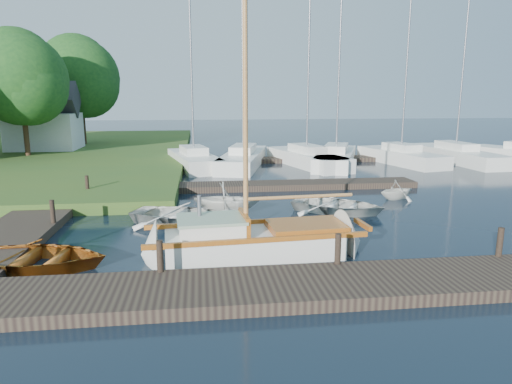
{
  "coord_description": "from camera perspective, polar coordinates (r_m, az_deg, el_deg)",
  "views": [
    {
      "loc": [
        -1.98,
        -15.83,
        4.51
      ],
      "look_at": [
        0.0,
        0.0,
        1.2
      ],
      "focal_mm": 32.0,
      "sensor_mm": 36.0,
      "label": 1
    }
  ],
  "objects": [
    {
      "name": "marina_boat_3",
      "position": [
        31.59,
        9.96,
        4.4
      ],
      "size": [
        5.36,
        9.08,
        12.13
      ],
      "rotation": [
        0.0,
        0.0,
        1.19
      ],
      "color": "white",
      "rests_on": "ground"
    },
    {
      "name": "house_c",
      "position": [
        39.74,
        -24.98,
        7.87
      ],
      "size": [
        5.25,
        4.0,
        5.28
      ],
      "color": "silver",
      "rests_on": "shore"
    },
    {
      "name": "near_dock",
      "position": [
        10.93,
        3.99,
        -11.82
      ],
      "size": [
        18.0,
        2.2,
        0.3
      ],
      "primitive_type": "cube",
      "color": "black",
      "rests_on": "ground"
    },
    {
      "name": "tree_7",
      "position": [
        43.09,
        -21.15,
        13.22
      ],
      "size": [
        6.83,
        6.83,
        9.38
      ],
      "color": "#332114",
      "rests_on": "shore"
    },
    {
      "name": "ground",
      "position": [
        16.58,
        0.0,
        -4.06
      ],
      "size": [
        160.0,
        160.0,
        0.0
      ],
      "primitive_type": "plane",
      "color": "black",
      "rests_on": "ground"
    },
    {
      "name": "left_dock",
      "position": [
        19.32,
        -25.1,
        -2.45
      ],
      "size": [
        2.2,
        18.0,
        0.3
      ],
      "primitive_type": "cube",
      "color": "black",
      "rests_on": "ground"
    },
    {
      "name": "marina_boat_1",
      "position": [
        30.61,
        -1.61,
        4.31
      ],
      "size": [
        4.39,
        9.56,
        10.48
      ],
      "rotation": [
        0.0,
        0.0,
        1.33
      ],
      "color": "white",
      "rests_on": "ground"
    },
    {
      "name": "mooring_post_2",
      "position": [
        12.0,
        10.2,
        -7.0
      ],
      "size": [
        0.16,
        0.16,
        0.8
      ],
      "primitive_type": "cylinder",
      "color": "black",
      "rests_on": "near_dock"
    },
    {
      "name": "dinghy",
      "position": [
        13.67,
        -26.17,
        -6.98
      ],
      "size": [
        4.36,
        3.42,
        0.82
      ],
      "primitive_type": "imported",
      "rotation": [
        0.0,
        0.0,
        1.41
      ],
      "color": "brown",
      "rests_on": "ground"
    },
    {
      "name": "mooring_post_3",
      "position": [
        13.98,
        28.19,
        -5.53
      ],
      "size": [
        0.16,
        0.16,
        0.8
      ],
      "primitive_type": "cylinder",
      "color": "black",
      "rests_on": "near_dock"
    },
    {
      "name": "mooring_post_1",
      "position": [
        11.52,
        -11.91,
        -7.85
      ],
      "size": [
        0.16,
        0.16,
        0.8
      ],
      "primitive_type": "cylinder",
      "color": "black",
      "rests_on": "near_dock"
    },
    {
      "name": "mooring_post_5",
      "position": [
        21.76,
        -20.35,
        0.9
      ],
      "size": [
        0.16,
        0.16,
        0.8
      ],
      "primitive_type": "cylinder",
      "color": "black",
      "rests_on": "left_dock"
    },
    {
      "name": "tree_3",
      "position": [
        35.97,
        -27.34,
        12.53
      ],
      "size": [
        6.41,
        6.38,
        8.74
      ],
      "color": "#332114",
      "rests_on": "shore"
    },
    {
      "name": "marina_boat_2",
      "position": [
        30.98,
        6.33,
        4.35
      ],
      "size": [
        4.27,
        8.76,
        11.03
      ],
      "rotation": [
        0.0,
        0.0,
        1.83
      ],
      "color": "white",
      "rests_on": "ground"
    },
    {
      "name": "tender_a",
      "position": [
        16.77,
        -8.98,
        -2.59
      ],
      "size": [
        4.69,
        4.07,
        0.81
      ],
      "primitive_type": "imported",
      "rotation": [
        0.0,
        0.0,
        1.19
      ],
      "color": "white",
      "rests_on": "ground"
    },
    {
      "name": "far_dock",
      "position": [
        23.1,
        2.92,
        0.83
      ],
      "size": [
        14.0,
        1.6,
        0.3
      ],
      "primitive_type": "cube",
      "color": "black",
      "rests_on": "ground"
    },
    {
      "name": "mooring_post_4",
      "position": [
        17.04,
        -24.08,
        -2.24
      ],
      "size": [
        0.16,
        0.16,
        0.8
      ],
      "primitive_type": "cylinder",
      "color": "black",
      "rests_on": "left_dock"
    },
    {
      "name": "tender_c",
      "position": [
        18.48,
        10.19,
        -1.37
      ],
      "size": [
        4.51,
        4.15,
        0.76
      ],
      "primitive_type": "imported",
      "rotation": [
        0.0,
        0.0,
        1.03
      ],
      "color": "white",
      "rests_on": "ground"
    },
    {
      "name": "marina_boat_0",
      "position": [
        30.14,
        -7.78,
        4.13
      ],
      "size": [
        3.79,
        7.78,
        11.59
      ],
      "rotation": [
        0.0,
        0.0,
        1.79
      ],
      "color": "white",
      "rests_on": "ground"
    },
    {
      "name": "sailboat",
      "position": [
        13.37,
        0.3,
        -6.43
      ],
      "size": [
        7.27,
        2.47,
        9.83
      ],
      "rotation": [
        0.0,
        0.0,
        0.07
      ],
      "color": "white",
      "rests_on": "ground"
    },
    {
      "name": "marina_boat_5",
      "position": [
        35.6,
        23.66,
        4.39
      ],
      "size": [
        2.79,
        9.59,
        11.45
      ],
      "rotation": [
        0.0,
        0.0,
        1.63
      ],
      "color": "white",
      "rests_on": "ground"
    },
    {
      "name": "pontoon",
      "position": [
        34.29,
        13.42,
        4.11
      ],
      "size": [
        30.0,
        1.6,
        0.3
      ],
      "primitive_type": "cube",
      "color": "black",
      "rests_on": "ground"
    },
    {
      "name": "tender_b",
      "position": [
        18.0,
        -3.75,
        -0.58
      ],
      "size": [
        3.03,
        2.76,
        1.36
      ],
      "primitive_type": "imported",
      "rotation": [
        0.0,
        0.0,
        1.34
      ],
      "color": "white",
      "rests_on": "ground"
    },
    {
      "name": "marina_boat_4",
      "position": [
        33.26,
        17.66,
        4.38
      ],
      "size": [
        3.86,
        7.85,
        10.85
      ],
      "rotation": [
        0.0,
        0.0,
        1.8
      ],
      "color": "white",
      "rests_on": "ground"
    },
    {
      "name": "tender_d",
      "position": [
        21.57,
        17.25,
        0.46
      ],
      "size": [
        2.31,
        2.16,
        0.98
      ],
      "primitive_type": "imported",
      "rotation": [
        0.0,
        0.0,
        1.93
      ],
      "color": "white",
      "rests_on": "ground"
    }
  ]
}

